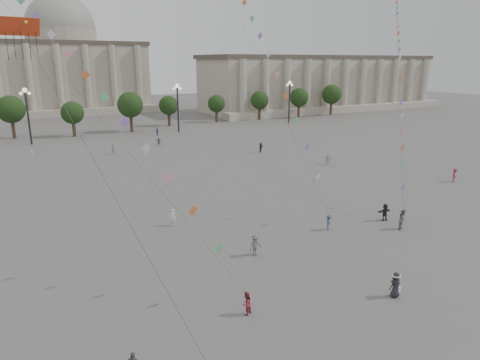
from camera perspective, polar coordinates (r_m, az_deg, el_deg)
ground at (r=31.66m, az=12.90°, el=-14.00°), size 360.00×360.00×0.00m
hall_east at (r=147.91m, az=10.90°, el=12.60°), size 84.00×26.22×17.20m
hall_central at (r=150.58m, az=-22.31°, el=14.01°), size 48.30×34.30×35.50m
tree_row at (r=100.47m, az=-18.06°, el=9.10°), size 137.12×5.12×8.00m
lamp_post_mid_west at (r=90.60m, az=-26.57°, el=8.86°), size 2.00×0.90×10.65m
lamp_post_mid_east at (r=96.67m, az=-8.33°, el=10.63°), size 2.00×0.90×10.65m
lamp_post_far_east at (r=110.81m, az=6.62°, el=11.30°), size 2.00×0.90×10.65m
person_crowd_0 at (r=93.72m, az=-10.98°, el=6.35°), size 0.98×1.00×1.69m
person_crowd_3 at (r=45.14m, az=18.75°, el=-4.09°), size 1.65×0.65×1.74m
person_crowd_4 at (r=76.66m, az=-16.55°, el=4.04°), size 1.26×1.78×1.86m
person_crowd_6 at (r=35.30m, az=2.06°, el=-8.68°), size 1.34×0.98×1.85m
person_crowd_7 at (r=67.24m, az=11.61°, el=2.74°), size 1.57×1.28×1.68m
person_crowd_8 at (r=63.06m, az=26.71°, el=0.60°), size 1.31×1.35×1.85m
person_crowd_9 at (r=75.10m, az=2.78°, el=4.36°), size 1.52×1.29×1.65m
person_crowd_10 at (r=77.81m, az=-25.98°, el=3.13°), size 0.59×0.66×1.51m
person_crowd_12 at (r=82.34m, az=-10.77°, el=5.07°), size 1.54×0.94×1.59m
person_crowd_13 at (r=41.92m, az=-8.91°, el=-4.94°), size 0.66×0.75×1.72m
kite_flyer_0 at (r=27.87m, az=0.84°, el=-16.12°), size 0.93×0.86×1.54m
kite_flyer_1 at (r=41.31m, az=11.75°, el=-5.57°), size 1.08×1.05×1.48m
kite_flyer_2 at (r=43.41m, az=20.89°, el=-4.93°), size 1.18×1.09×1.95m
hat_person at (r=31.40m, az=20.03°, el=-12.95°), size 0.87×0.60×1.77m
dragon_kite at (r=29.28m, az=-26.93°, el=16.09°), size 3.77×8.53×23.17m
kite_train_east at (r=69.58m, az=20.37°, el=16.99°), size 37.86×38.05×62.94m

